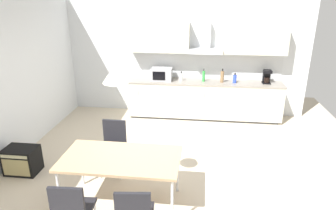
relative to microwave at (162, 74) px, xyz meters
name	(u,v)px	position (x,y,z in m)	size (l,w,h in m)	color
ground_plane	(156,179)	(0.28, -2.68, -1.03)	(7.68, 8.95, 0.02)	beige
wall_back	(175,55)	(0.28, 0.36, 0.38)	(6.15, 0.10, 2.82)	silver
kitchen_counter	(204,99)	(1.00, 0.00, -0.58)	(3.55, 0.64, 0.88)	#333333
backsplash_tile	(205,66)	(1.00, 0.29, 0.15)	(3.53, 0.02, 0.59)	silver
upper_wall_cabinets	(206,39)	(1.00, 0.14, 0.81)	(3.53, 0.40, 0.66)	beige
microwave	(162,74)	(0.00, 0.00, 0.00)	(0.48, 0.35, 0.28)	#ADADB2
coffee_maker	(267,77)	(2.38, 0.03, 0.01)	(0.18, 0.19, 0.30)	black
bottle_brown	(222,77)	(1.39, -0.04, 0.00)	(0.08, 0.08, 0.32)	brown
bottle_blue	(235,79)	(1.67, -0.05, -0.04)	(0.08, 0.08, 0.23)	blue
bottle_green	(204,76)	(0.97, -0.01, -0.01)	(0.06, 0.06, 0.30)	green
bottle_white	(181,77)	(0.46, -0.01, -0.05)	(0.07, 0.07, 0.22)	white
dining_table	(121,160)	(-0.08, -3.33, -0.33)	(1.58, 0.85, 0.74)	tan
chair_far_left	(113,142)	(-0.44, -2.52, -0.49)	(0.41, 0.41, 0.87)	black
chair_near_left	(72,208)	(-0.43, -4.13, -0.49)	(0.42, 0.42, 0.87)	black
guitar_amp	(22,160)	(-1.93, -2.76, -0.80)	(0.52, 0.37, 0.44)	black
pendant_lamp	(115,74)	(-0.08, -3.33, 0.85)	(0.32, 0.32, 0.22)	silver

